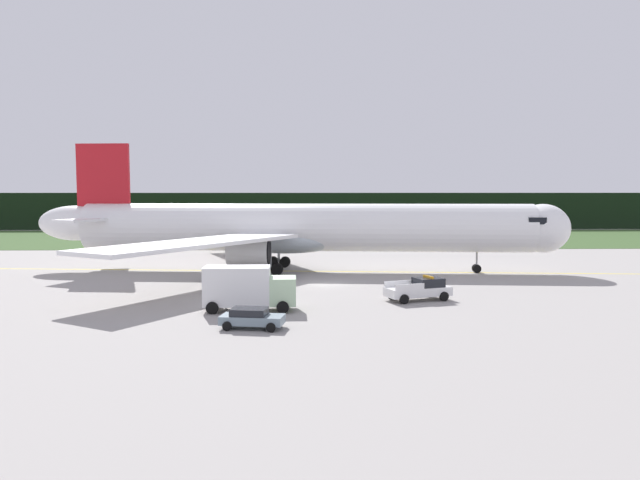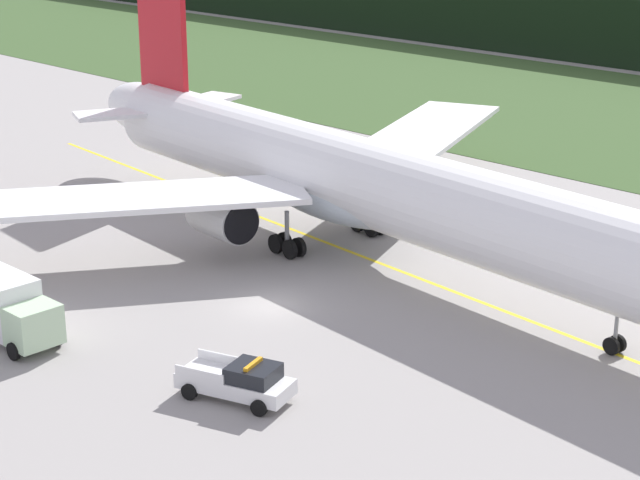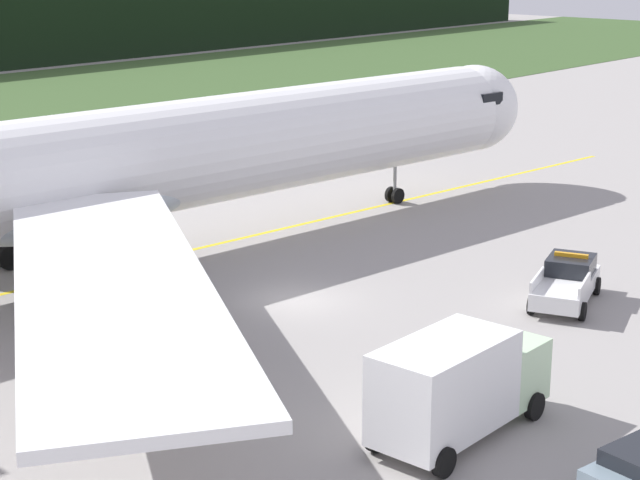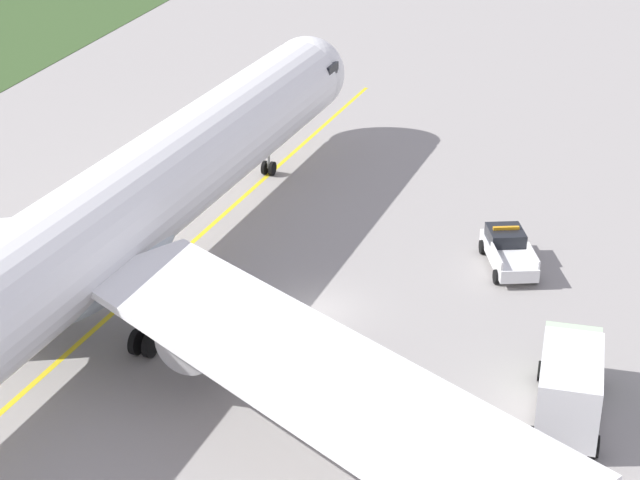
# 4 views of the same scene
# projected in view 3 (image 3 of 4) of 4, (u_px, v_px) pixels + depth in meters

# --- Properties ---
(ground) EXTENTS (320.00, 320.00, 0.00)m
(ground) POSITION_uv_depth(u_px,v_px,m) (296.00, 301.00, 45.36)
(ground) COLOR gray
(taxiway_centerline_main) EXTENTS (76.90, 7.34, 0.01)m
(taxiway_centerline_main) POSITION_uv_depth(u_px,v_px,m) (124.00, 266.00, 50.18)
(taxiway_centerline_main) COLOR yellow
(taxiway_centerline_main) RESTS_ON ground
(airliner) EXTENTS (57.96, 49.38, 13.90)m
(airliner) POSITION_uv_depth(u_px,v_px,m) (103.00, 171.00, 48.42)
(airliner) COLOR white
(airliner) RESTS_ON ground
(ops_pickup_truck) EXTENTS (5.60, 3.60, 1.94)m
(ops_pickup_truck) POSITION_uv_depth(u_px,v_px,m) (567.00, 282.00, 44.92)
(ops_pickup_truck) COLOR white
(ops_pickup_truck) RESTS_ON ground
(catering_truck) EXTENTS (6.71, 2.76, 3.41)m
(catering_truck) POSITION_uv_depth(u_px,v_px,m) (458.00, 383.00, 32.57)
(catering_truck) COLOR #BADBAF
(catering_truck) RESTS_ON ground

